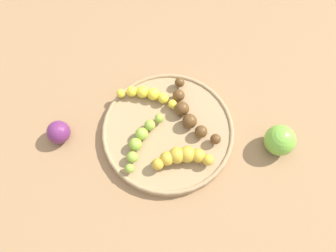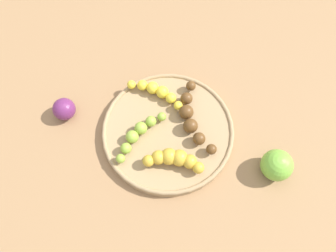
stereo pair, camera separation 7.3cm
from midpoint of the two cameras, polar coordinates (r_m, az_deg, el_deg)
ground_plane at (r=0.76m, az=-2.72°, el=-1.49°), size 2.40×2.40×0.00m
fruit_bowl at (r=0.75m, az=-2.76°, el=-1.12°), size 0.30×0.30×0.02m
banana_spotted at (r=0.70m, az=-0.48°, el=-5.64°), size 0.11×0.09×0.04m
banana_overripe at (r=0.74m, az=0.82°, el=1.89°), size 0.08×0.18×0.03m
banana_yellow at (r=0.77m, az=-6.21°, el=5.10°), size 0.09×0.12×0.03m
banana_green at (r=0.73m, az=-7.62°, el=-2.72°), size 0.15×0.07×0.03m
apple_green at (r=0.75m, az=16.05°, el=-2.67°), size 0.07×0.07×0.07m
plum_purple at (r=0.79m, az=-20.80°, el=-1.28°), size 0.05×0.05×0.05m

